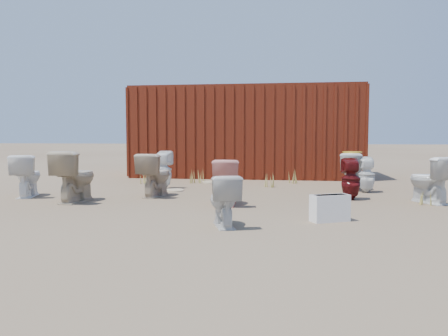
# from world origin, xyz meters

# --- Properties ---
(ground) EXTENTS (100.00, 100.00, 0.00)m
(ground) POSITION_xyz_m (0.00, 0.00, 0.00)
(ground) COLOR brown
(ground) RESTS_ON ground
(shipping_container) EXTENTS (6.00, 2.40, 2.40)m
(shipping_container) POSITION_xyz_m (0.00, 5.20, 1.20)
(shipping_container) COLOR #4A120C
(shipping_container) RESTS_ON ground
(toilet_front_a) EXTENTS (0.62, 0.84, 0.77)m
(toilet_front_a) POSITION_xyz_m (-3.60, 0.44, 0.38)
(toilet_front_a) COLOR white
(toilet_front_a) RESTS_ON ground
(toilet_front_pink) EXTENTS (0.44, 0.74, 0.74)m
(toilet_front_pink) POSITION_xyz_m (0.13, -0.00, 0.37)
(toilet_front_pink) COLOR pink
(toilet_front_pink) RESTS_ON ground
(toilet_front_c) EXTENTS (0.54, 0.71, 0.64)m
(toilet_front_c) POSITION_xyz_m (0.31, -1.65, 0.32)
(toilet_front_c) COLOR silver
(toilet_front_c) RESTS_ON ground
(toilet_front_maroon) EXTENTS (0.33, 0.34, 0.72)m
(toilet_front_maroon) POSITION_xyz_m (2.18, 0.85, 0.36)
(toilet_front_maroon) COLOR #520E0F
(toilet_front_maroon) RESTS_ON ground
(toilet_front_e) EXTENTS (0.72, 0.87, 0.77)m
(toilet_front_e) POSITION_xyz_m (3.41, 0.66, 0.39)
(toilet_front_e) COLOR silver
(toilet_front_e) RESTS_ON ground
(toilet_back_a) EXTENTS (0.38, 0.39, 0.79)m
(toilet_back_a) POSITION_xyz_m (-1.46, 1.87, 0.40)
(toilet_back_a) COLOR white
(toilet_back_a) RESTS_ON ground
(toilet_back_beige_left) EXTENTS (0.56, 0.89, 0.86)m
(toilet_back_beige_left) POSITION_xyz_m (-2.43, -0.03, 0.43)
(toilet_back_beige_left) COLOR #BEAB8B
(toilet_back_beige_left) RESTS_ON ground
(toilet_back_beige_right) EXTENTS (0.57, 0.84, 0.79)m
(toilet_back_beige_right) POSITION_xyz_m (-1.30, 0.79, 0.40)
(toilet_back_beige_right) COLOR #BEA98B
(toilet_back_beige_right) RESTS_ON ground
(toilet_back_yellowlid) EXTENTS (0.58, 0.82, 0.76)m
(toilet_back_yellowlid) POSITION_xyz_m (2.41, 2.28, 0.38)
(toilet_back_yellowlid) COLOR silver
(toilet_back_yellowlid) RESTS_ON ground
(toilet_back_e) EXTENTS (0.34, 0.35, 0.70)m
(toilet_back_e) POSITION_xyz_m (2.63, 1.89, 0.35)
(toilet_back_e) COLOR white
(toilet_back_e) RESTS_ON ground
(yellow_lid) EXTENTS (0.39, 0.48, 0.02)m
(yellow_lid) POSITION_xyz_m (2.41, 2.28, 0.77)
(yellow_lid) COLOR gold
(yellow_lid) RESTS_ON toilet_back_yellowlid
(loose_tank) EXTENTS (0.54, 0.40, 0.35)m
(loose_tank) POSITION_xyz_m (1.63, -1.15, 0.17)
(loose_tank) COLOR white
(loose_tank) RESTS_ON ground
(loose_lid_near) EXTENTS (0.43, 0.53, 0.02)m
(loose_lid_near) POSITION_xyz_m (-0.70, 3.24, 0.01)
(loose_lid_near) COLOR beige
(loose_lid_near) RESTS_ON ground
(loose_lid_far) EXTENTS (0.54, 0.58, 0.02)m
(loose_lid_far) POSITION_xyz_m (-1.15, 1.65, 0.01)
(loose_lid_far) COLOR beige
(loose_lid_far) RESTS_ON ground
(weed_clump_a) EXTENTS (0.36, 0.36, 0.27)m
(weed_clump_a) POSITION_xyz_m (-2.10, 2.81, 0.13)
(weed_clump_a) COLOR #9E913F
(weed_clump_a) RESTS_ON ground
(weed_clump_b) EXTENTS (0.32, 0.32, 0.29)m
(weed_clump_b) POSITION_xyz_m (0.71, 2.58, 0.14)
(weed_clump_b) COLOR #9E913F
(weed_clump_b) RESTS_ON ground
(weed_clump_c) EXTENTS (0.36, 0.36, 0.28)m
(weed_clump_c) POSITION_xyz_m (2.47, 2.97, 0.14)
(weed_clump_c) COLOR #9E913F
(weed_clump_c) RESTS_ON ground
(weed_clump_d) EXTENTS (0.30, 0.30, 0.29)m
(weed_clump_d) POSITION_xyz_m (-0.99, 3.13, 0.14)
(weed_clump_d) COLOR #9E913F
(weed_clump_d) RESTS_ON ground
(weed_clump_e) EXTENTS (0.34, 0.34, 0.32)m
(weed_clump_e) POSITION_xyz_m (1.23, 3.39, 0.16)
(weed_clump_e) COLOR #9E913F
(weed_clump_e) RESTS_ON ground
(weed_clump_f) EXTENTS (0.28, 0.28, 0.22)m
(weed_clump_f) POSITION_xyz_m (3.35, 0.49, 0.11)
(weed_clump_f) COLOR #9E913F
(weed_clump_f) RESTS_ON ground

